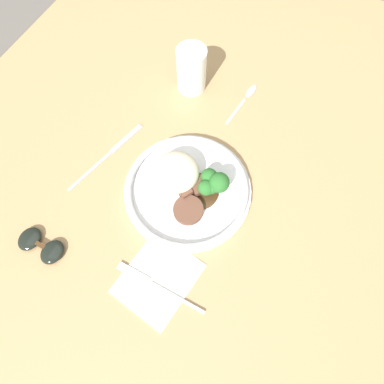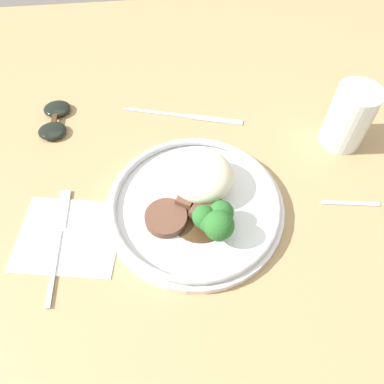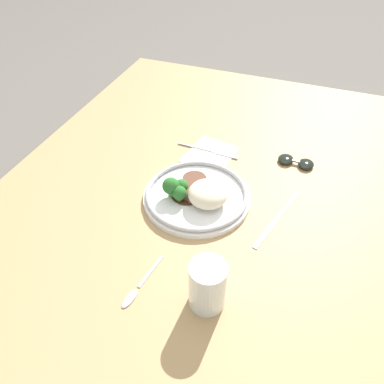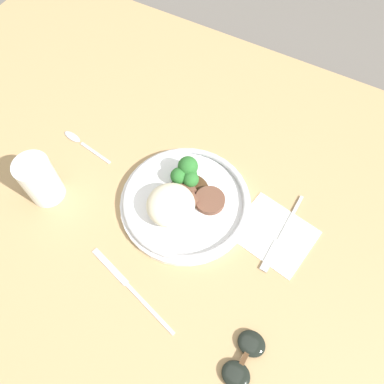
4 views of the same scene
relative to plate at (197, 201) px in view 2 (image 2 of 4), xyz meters
The scene contains 8 objects.
ground_plane 0.08m from the plate, 58.57° to the left, with size 8.00×8.00×0.00m, color #5B5651.
dining_table 0.07m from the plate, 58.57° to the left, with size 1.58×1.17×0.03m.
napkin 0.20m from the plate, behind, with size 0.17×0.15×0.00m.
plate is the anchor object (origin of this frame).
juice_glass 0.30m from the plate, 23.58° to the left, with size 0.07×0.07×0.11m.
fork 0.21m from the plate, behind, with size 0.02×0.19×0.00m.
knife 0.21m from the plate, 88.86° to the left, with size 0.22×0.07×0.00m.
sunglasses 0.32m from the plate, 138.29° to the left, with size 0.06×0.10×0.02m.
Camera 2 is at (-0.07, -0.36, 0.53)m, focal length 35.00 mm.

